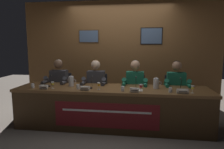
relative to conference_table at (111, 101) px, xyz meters
The scene contains 30 objects.
ground_plane 0.53m from the conference_table, 89.54° to the left, with size 12.00×12.00×0.00m, color #70665B.
wall_back_panelled 1.67m from the conference_table, 89.94° to the left, with size 4.80×0.14×2.60m.
conference_table is the anchor object (origin of this frame).
chair_far_left 1.43m from the conference_table, 149.76° to the left, with size 0.44×0.45×0.91m.
panelist_far_left 1.36m from the conference_table, 157.14° to the left, with size 0.51×0.48×1.24m.
nameplate_far_left 1.25m from the conference_table, behind, with size 0.15×0.06×0.08m.
juice_glass_far_left 1.12m from the conference_table, behind, with size 0.06×0.06×0.12m.
water_cup_far_left 1.49m from the conference_table, behind, with size 0.06×0.06×0.08m.
microphone_far_left 1.25m from the conference_table, behind, with size 0.06×0.17×0.22m.
chair_center_left 0.83m from the conference_table, 119.72° to the left, with size 0.44×0.45×0.91m.
panelist_center_left 0.69m from the conference_table, 128.29° to the left, with size 0.51×0.48×1.24m.
nameplate_center_left 0.55m from the conference_table, 155.20° to the right, with size 0.18×0.06×0.08m.
juice_glass_center_left 0.39m from the conference_table, 162.93° to the right, with size 0.06×0.06×0.12m.
water_cup_center_left 0.66m from the conference_table, behind, with size 0.06×0.06×0.08m.
microphone_center_left 0.49m from the conference_table, behind, with size 0.06×0.17×0.22m.
chair_center_right 0.84m from the conference_table, 60.17° to the left, with size 0.44×0.45×0.91m.
panelist_center_right 0.69m from the conference_table, 51.58° to the left, with size 0.51×0.48×1.24m.
nameplate_center_right 0.56m from the conference_table, 27.18° to the right, with size 0.16×0.06×0.08m.
juice_glass_center_right 0.63m from the conference_table, 11.62° to the right, with size 0.06×0.06×0.12m.
water_cup_center_right 0.38m from the conference_table, 31.94° to the right, with size 0.06×0.06×0.08m.
microphone_center_right 0.55m from the conference_table, 11.11° to the left, with size 0.06×0.17×0.22m.
chair_far_right 1.44m from the conference_table, 30.21° to the left, with size 0.44×0.45×0.91m.
panelist_far_right 1.36m from the conference_table, 22.83° to the left, with size 0.51×0.48×1.24m.
nameplate_far_right 1.27m from the conference_table, ahead, with size 0.19×0.06×0.08m.
juice_glass_far_right 1.43m from the conference_table, ahead, with size 0.06×0.06×0.12m.
water_cup_far_right 1.07m from the conference_table, ahead, with size 0.06×0.06×0.08m.
microphone_far_right 1.28m from the conference_table, ahead, with size 0.06×0.17×0.22m.
water_pitcher_left_side 0.89m from the conference_table, 168.59° to the left, with size 0.15×0.10×0.21m.
water_pitcher_right_side 0.89m from the conference_table, 11.36° to the left, with size 0.15×0.10×0.21m.
document_stack_center_right 0.53m from the conference_table, ahead, with size 0.21×0.16×0.01m.
Camera 1 is at (0.53, -3.78, 1.56)m, focal length 33.35 mm.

